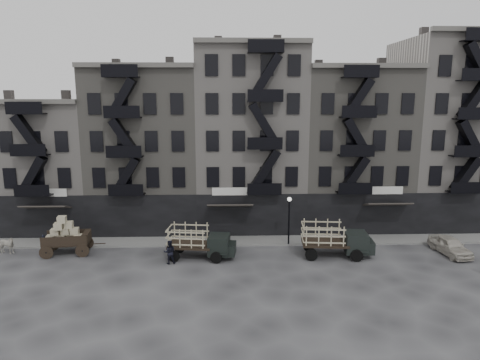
{
  "coord_description": "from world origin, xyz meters",
  "views": [
    {
      "loc": [
        -2.27,
        -32.27,
        12.67
      ],
      "look_at": [
        -1.13,
        4.0,
        5.51
      ],
      "focal_mm": 32.0,
      "sensor_mm": 36.0,
      "label": 1
    }
  ],
  "objects_px": {
    "wagon": "(65,232)",
    "stake_truck_west": "(199,240)",
    "horse": "(5,245)",
    "stake_truck_east": "(335,237)",
    "pedestrian_west": "(45,245)",
    "pedestrian_mid": "(169,252)",
    "car_east": "(450,246)"
  },
  "relations": [
    {
      "from": "stake_truck_west",
      "to": "wagon",
      "type": "bearing_deg",
      "value": -179.46
    },
    {
      "from": "pedestrian_west",
      "to": "pedestrian_mid",
      "type": "xyz_separation_m",
      "value": [
        10.41,
        -2.32,
        0.11
      ]
    },
    {
      "from": "stake_truck_west",
      "to": "pedestrian_mid",
      "type": "bearing_deg",
      "value": -146.74
    },
    {
      "from": "wagon",
      "to": "pedestrian_west",
      "type": "xyz_separation_m",
      "value": [
        -1.69,
        -0.03,
        -1.03
      ]
    },
    {
      "from": "horse",
      "to": "stake_truck_west",
      "type": "xyz_separation_m",
      "value": [
        15.85,
        -1.35,
        0.77
      ]
    },
    {
      "from": "wagon",
      "to": "pedestrian_west",
      "type": "bearing_deg",
      "value": 174.24
    },
    {
      "from": "horse",
      "to": "wagon",
      "type": "distance_m",
      "value": 5.02
    },
    {
      "from": "car_east",
      "to": "horse",
      "type": "bearing_deg",
      "value": 170.26
    },
    {
      "from": "pedestrian_mid",
      "to": "stake_truck_west",
      "type": "bearing_deg",
      "value": -162.49
    },
    {
      "from": "stake_truck_east",
      "to": "pedestrian_west",
      "type": "bearing_deg",
      "value": -177.87
    },
    {
      "from": "stake_truck_west",
      "to": "pedestrian_mid",
      "type": "relative_size",
      "value": 2.95
    },
    {
      "from": "horse",
      "to": "pedestrian_mid",
      "type": "xyz_separation_m",
      "value": [
        13.61,
        -2.45,
        0.18
      ]
    },
    {
      "from": "pedestrian_west",
      "to": "pedestrian_mid",
      "type": "height_order",
      "value": "pedestrian_mid"
    },
    {
      "from": "pedestrian_west",
      "to": "pedestrian_mid",
      "type": "distance_m",
      "value": 10.66
    },
    {
      "from": "wagon",
      "to": "horse",
      "type": "bearing_deg",
      "value": 172.02
    },
    {
      "from": "horse",
      "to": "stake_truck_east",
      "type": "distance_m",
      "value": 26.68
    },
    {
      "from": "wagon",
      "to": "stake_truck_east",
      "type": "height_order",
      "value": "wagon"
    },
    {
      "from": "wagon",
      "to": "stake_truck_east",
      "type": "relative_size",
      "value": 0.7
    },
    {
      "from": "wagon",
      "to": "stake_truck_east",
      "type": "xyz_separation_m",
      "value": [
        21.74,
        -1.25,
        -0.24
      ]
    },
    {
      "from": "car_east",
      "to": "stake_truck_east",
      "type": "bearing_deg",
      "value": 173.21
    },
    {
      "from": "wagon",
      "to": "pedestrian_mid",
      "type": "bearing_deg",
      "value": -21.91
    },
    {
      "from": "pedestrian_west",
      "to": "horse",
      "type": "bearing_deg",
      "value": 139.68
    },
    {
      "from": "wagon",
      "to": "pedestrian_west",
      "type": "height_order",
      "value": "wagon"
    },
    {
      "from": "wagon",
      "to": "stake_truck_west",
      "type": "bearing_deg",
      "value": -13.34
    },
    {
      "from": "car_east",
      "to": "pedestrian_west",
      "type": "height_order",
      "value": "pedestrian_west"
    },
    {
      "from": "stake_truck_west",
      "to": "car_east",
      "type": "xyz_separation_m",
      "value": [
        20.3,
        0.19,
        -0.79
      ]
    },
    {
      "from": "stake_truck_east",
      "to": "car_east",
      "type": "xyz_separation_m",
      "value": [
        9.52,
        0.18,
        -0.88
      ]
    },
    {
      "from": "wagon",
      "to": "stake_truck_west",
      "type": "distance_m",
      "value": 11.03
    },
    {
      "from": "stake_truck_east",
      "to": "wagon",
      "type": "bearing_deg",
      "value": -178.19
    },
    {
      "from": "stake_truck_east",
      "to": "pedestrian_mid",
      "type": "xyz_separation_m",
      "value": [
        -13.02,
        -1.1,
        -0.68
      ]
    },
    {
      "from": "stake_truck_east",
      "to": "stake_truck_west",
      "type": "bearing_deg",
      "value": -174.88
    },
    {
      "from": "stake_truck_west",
      "to": "pedestrian_mid",
      "type": "height_order",
      "value": "stake_truck_west"
    }
  ]
}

